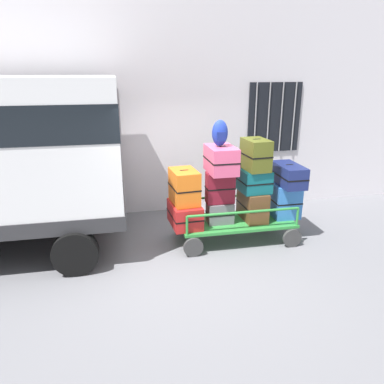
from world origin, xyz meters
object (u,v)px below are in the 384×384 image
suitcase_left_bottom (185,214)px  suitcase_midleft_bottom (220,213)px  suitcase_midright_middle (289,175)px  suitcase_midleft_middle (220,188)px  suitcase_left_middle (184,187)px  suitcase_center_top (256,155)px  luggage_cart (236,224)px  suitcase_midright_bottom (285,200)px  suitcase_midleft_top (221,160)px  suitcase_center_bottom (252,205)px  suitcase_center_middle (254,181)px  backpack (220,133)px

suitcase_left_bottom → suitcase_midleft_bottom: size_ratio=1.67×
suitcase_midright_middle → suitcase_midleft_middle: bearing=178.7°
suitcase_left_middle → suitcase_center_top: (1.27, -0.02, 0.51)m
luggage_cart → suitcase_midright_bottom: bearing=0.9°
suitcase_left_middle → suitcase_midright_middle: size_ratio=0.85×
suitcase_midleft_bottom → suitcase_midleft_top: bearing=90.0°
suitcase_left_middle → suitcase_center_bottom: (1.27, 0.00, -0.43)m
luggage_cart → suitcase_midright_middle: (0.95, -0.04, 0.89)m
suitcase_midleft_bottom → suitcase_midleft_top: (0.00, 0.01, 0.97)m
suitcase_left_bottom → suitcase_center_top: suitcase_center_top is taller
suitcase_midleft_bottom → suitcase_center_middle: suitcase_center_middle is taller
suitcase_midright_middle → suitcase_midleft_bottom: bearing=-180.0°
luggage_cart → suitcase_midleft_top: (-0.32, -0.03, 1.23)m
luggage_cart → suitcase_midleft_middle: (-0.32, -0.01, 0.72)m
suitcase_center_middle → backpack: 1.09m
suitcase_left_middle → suitcase_midleft_bottom: bearing=-5.6°
suitcase_center_bottom → suitcase_midright_middle: suitcase_midright_middle is taller
suitcase_midleft_bottom → suitcase_center_middle: 0.84m
suitcase_center_top → suitcase_midleft_bottom: bearing=-176.6°
suitcase_midright_bottom → suitcase_center_top: bearing=-178.7°
suitcase_center_top → suitcase_midright_middle: bearing=-3.3°
suitcase_midleft_middle → suitcase_center_top: 0.85m
suitcase_midleft_middle → backpack: backpack is taller
suitcase_midleft_bottom → suitcase_midleft_middle: suitcase_midleft_middle is taller
suitcase_midleft_middle → suitcase_midleft_top: bearing=-90.0°
suitcase_left_bottom → suitcase_left_middle: bearing=90.0°
suitcase_midleft_top → suitcase_center_top: bearing=2.6°
luggage_cart → suitcase_midright_middle: bearing=-2.2°
suitcase_midleft_bottom → suitcase_left_bottom: bearing=177.8°
suitcase_midleft_bottom → backpack: bearing=134.5°
suitcase_midleft_middle → suitcase_center_bottom: size_ratio=0.79×
suitcase_midleft_top → suitcase_midright_bottom: (1.27, 0.04, -0.85)m
suitcase_left_middle → suitcase_center_middle: size_ratio=1.25×
suitcase_left_middle → suitcase_center_bottom: size_ratio=0.96×
suitcase_midright_bottom → suitcase_midleft_bottom: bearing=-177.7°
suitcase_left_middle → suitcase_midleft_bottom: size_ratio=1.45×
suitcase_left_bottom → suitcase_center_middle: size_ratio=1.44×
suitcase_center_top → backpack: backpack is taller
backpack → suitcase_center_top: bearing=1.0°
suitcase_left_bottom → suitcase_center_bottom: suitcase_center_bottom is taller
suitcase_center_bottom → suitcase_center_top: suitcase_center_top is taller
suitcase_left_bottom → suitcase_midleft_bottom: bearing=-2.2°
suitcase_left_middle → suitcase_midright_bottom: (1.90, -0.01, -0.39)m
suitcase_left_middle → suitcase_center_middle: suitcase_left_middle is taller
suitcase_midleft_middle → suitcase_left_bottom: bearing=-179.5°
suitcase_midright_bottom → backpack: size_ratio=1.44×
suitcase_left_bottom → suitcase_center_middle: 1.38m
suitcase_left_bottom → suitcase_midleft_top: (0.63, -0.02, 0.96)m
suitcase_left_bottom → suitcase_midleft_top: 1.15m
suitcase_left_middle → suitcase_midright_middle: 1.91m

